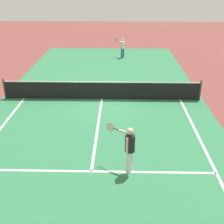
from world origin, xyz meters
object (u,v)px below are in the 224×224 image
tennis_ball_near_net (118,104)px  player_far (122,46)px  net (102,90)px  player_near (129,145)px

tennis_ball_near_net → player_far: bearing=88.2°
tennis_ball_near_net → net: bearing=140.0°
player_near → tennis_ball_near_net: bearing=94.0°
player_near → player_far: player_near is taller
player_near → player_far: 15.28m
player_near → player_far: size_ratio=1.09×
player_far → tennis_ball_near_net: player_far is taller
player_near → tennis_ball_near_net: 5.78m
player_near → player_far: (-0.09, 15.28, -0.09)m
player_near → net: bearing=100.9°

